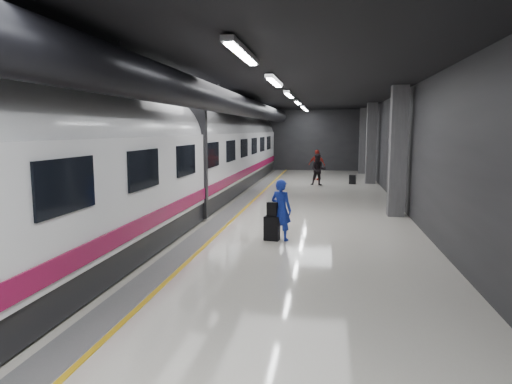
{
  "coord_description": "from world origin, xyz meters",
  "views": [
    {
      "loc": [
        2.18,
        -14.39,
        3.0
      ],
      "look_at": [
        0.25,
        -2.24,
        1.32
      ],
      "focal_mm": 32.0,
      "sensor_mm": 36.0,
      "label": 1
    }
  ],
  "objects": [
    {
      "name": "traveler_far_b",
      "position": [
        1.5,
        13.32,
        0.91
      ],
      "size": [
        1.16,
        0.83,
        1.82
      ],
      "primitive_type": "imported",
      "rotation": [
        0.0,
        0.0,
        -0.41
      ],
      "color": "maroon",
      "rests_on": "ground"
    },
    {
      "name": "suitcase_main",
      "position": [
        0.7,
        -2.27,
        0.33
      ],
      "size": [
        0.44,
        0.32,
        0.66
      ],
      "primitive_type": "cube",
      "rotation": [
        0.0,
        0.0,
        -0.16
      ],
      "color": "black",
      "rests_on": "ground"
    },
    {
      "name": "shoulder_bag",
      "position": [
        0.71,
        -2.26,
        0.86
      ],
      "size": [
        0.32,
        0.23,
        0.39
      ],
      "primitive_type": "cube",
      "rotation": [
        0.0,
        0.0,
        -0.28
      ],
      "color": "black",
      "rests_on": "suitcase_main"
    },
    {
      "name": "ground",
      "position": [
        0.0,
        0.0,
        0.0
      ],
      "size": [
        40.0,
        40.0,
        0.0
      ],
      "primitive_type": "plane",
      "color": "silver",
      "rests_on": "ground"
    },
    {
      "name": "train",
      "position": [
        -3.25,
        -0.0,
        2.07
      ],
      "size": [
        3.05,
        38.0,
        4.05
      ],
      "color": "black",
      "rests_on": "ground"
    },
    {
      "name": "traveler_far_a",
      "position": [
        1.65,
        10.52,
        0.86
      ],
      "size": [
        0.83,
        0.65,
        1.71
      ],
      "primitive_type": "imported",
      "rotation": [
        0.0,
        0.0,
        0.01
      ],
      "color": "black",
      "rests_on": "ground"
    },
    {
      "name": "traveler_main",
      "position": [
        0.94,
        -2.2,
        0.84
      ],
      "size": [
        0.72,
        0.62,
        1.68
      ],
      "primitive_type": "imported",
      "rotation": [
        0.0,
        0.0,
        2.72
      ],
      "color": "#1831BA",
      "rests_on": "ground"
    },
    {
      "name": "platform_hall",
      "position": [
        -0.29,
        0.96,
        3.54
      ],
      "size": [
        10.02,
        40.02,
        4.51
      ],
      "color": "black",
      "rests_on": "ground"
    },
    {
      "name": "suitcase_far",
      "position": [
        3.54,
        11.43,
        0.25
      ],
      "size": [
        0.39,
        0.3,
        0.51
      ],
      "primitive_type": "cube",
      "rotation": [
        0.0,
        0.0,
        -0.26
      ],
      "color": "black",
      "rests_on": "ground"
    }
  ]
}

